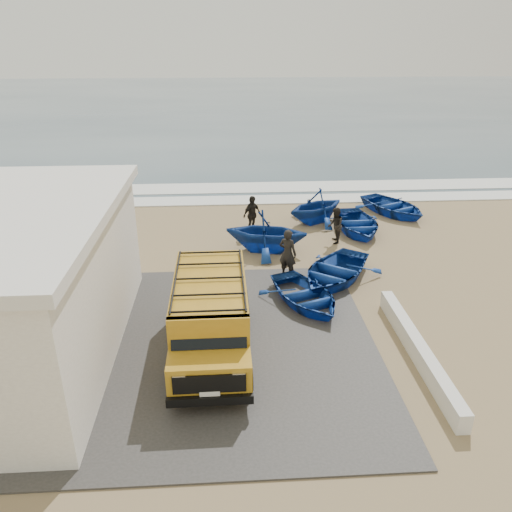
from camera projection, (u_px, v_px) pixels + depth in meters
name	position (u px, v px, depth m)	size (l,w,h in m)	color
ground	(237.00, 310.00, 16.58)	(160.00, 160.00, 0.00)	#947C56
slab	(171.00, 346.00, 14.63)	(12.00, 10.00, 0.05)	#413E3B
ocean	(226.00, 103.00, 67.68)	(180.00, 88.00, 0.01)	#385166
surf_line	(231.00, 200.00, 27.52)	(180.00, 1.60, 0.06)	white
surf_wash	(230.00, 188.00, 29.80)	(180.00, 2.20, 0.04)	white
parapet	(418.00, 350.00, 14.02)	(0.35, 6.00, 0.55)	silver
van	(210.00, 314.00, 13.98)	(2.16, 5.25, 2.24)	#C18A1D
boat_near_left	(305.00, 295.00, 16.80)	(2.45, 3.43, 0.71)	#133E9C
boat_near_right	(334.00, 271.00, 18.44)	(2.80, 3.92, 0.81)	#133E9C
boat_mid_left	(266.00, 231.00, 20.76)	(2.93, 3.39, 1.79)	#133E9C
boat_mid_right	(357.00, 223.00, 23.08)	(2.78, 3.89, 0.81)	#133E9C
boat_far_left	(316.00, 206.00, 24.05)	(2.74, 3.18, 1.67)	#133E9C
boat_far_right	(393.00, 206.00, 25.37)	(2.81, 3.93, 0.81)	#133E9C
fisherman_front	(288.00, 254.00, 18.50)	(0.69, 0.46, 1.90)	black
fisherman_middle	(335.00, 226.00, 21.67)	(0.78, 0.60, 1.60)	black
fisherman_back	(252.00, 215.00, 22.77)	(1.03, 0.43, 1.75)	black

